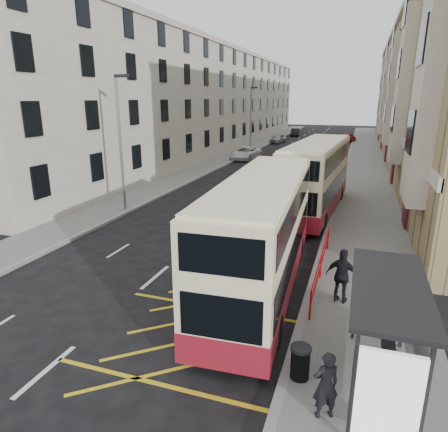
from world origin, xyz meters
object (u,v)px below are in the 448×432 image
(pedestrian_mid, at_px, (387,306))
(pedestrian_far, at_px, (342,276))
(bus_shelter, at_px, (395,323))
(street_lamp_far, at_px, (251,116))
(street_lamp_near, at_px, (120,136))
(double_decker_rear, at_px, (316,177))
(pedestrian_near, at_px, (326,385))
(car_silver, at_px, (278,139))
(car_red, at_px, (347,138))
(car_dark, at_px, (295,132))
(litter_bin, at_px, (300,362))
(white_van, at_px, (245,153))
(double_decker_front, at_px, (262,234))

(pedestrian_mid, height_order, pedestrian_far, pedestrian_far)
(bus_shelter, bearing_deg, street_lamp_far, 109.12)
(street_lamp_near, xyz_separation_m, double_decker_rear, (11.24, 3.69, -2.42))
(pedestrian_near, height_order, car_silver, pedestrian_near)
(bus_shelter, relative_size, car_red, 0.86)
(car_red, bearing_deg, double_decker_rear, 101.61)
(car_dark, bearing_deg, car_silver, -99.59)
(pedestrian_near, bearing_deg, pedestrian_far, -118.73)
(pedestrian_near, bearing_deg, street_lamp_near, -73.11)
(double_decker_rear, bearing_deg, car_silver, 108.77)
(litter_bin, xyz_separation_m, pedestrian_mid, (2.07, 2.73, 0.47))
(street_lamp_near, relative_size, pedestrian_mid, 4.36)
(pedestrian_far, distance_m, white_van, 33.69)
(double_decker_rear, xyz_separation_m, car_red, (0.20, 42.51, -1.50))
(pedestrian_near, height_order, car_red, pedestrian_near)
(street_lamp_far, bearing_deg, car_dark, 85.47)
(double_decker_front, relative_size, white_van, 2.05)
(street_lamp_near, distance_m, white_van, 23.75)
(white_van, bearing_deg, street_lamp_far, 106.21)
(pedestrian_near, xyz_separation_m, pedestrian_far, (0.06, 5.42, 0.15))
(litter_bin, height_order, car_silver, car_silver)
(double_decker_rear, bearing_deg, bus_shelter, -73.84)
(double_decker_rear, xyz_separation_m, white_van, (-10.09, 19.71, -1.49))
(double_decker_front, bearing_deg, double_decker_rear, 83.60)
(double_decker_front, bearing_deg, car_dark, 94.93)
(pedestrian_near, distance_m, white_van, 38.77)
(street_lamp_far, xyz_separation_m, car_silver, (1.26, 11.63, -3.93))
(street_lamp_far, relative_size, double_decker_front, 0.75)
(double_decker_front, height_order, white_van, double_decker_front)
(double_decker_rear, height_order, white_van, double_decker_rear)
(street_lamp_near, xyz_separation_m, car_silver, (1.26, 41.63, -3.93))
(pedestrian_mid, relative_size, car_silver, 0.45)
(pedestrian_mid, bearing_deg, litter_bin, -116.45)
(pedestrian_near, xyz_separation_m, car_dark, (-11.45, 67.80, -0.26))
(bus_shelter, height_order, pedestrian_near, bus_shelter)
(double_decker_front, relative_size, double_decker_rear, 0.97)
(litter_bin, bearing_deg, car_red, 91.23)
(street_lamp_far, distance_m, white_van, 7.76)
(white_van, bearing_deg, double_decker_rear, -56.56)
(street_lamp_far, height_order, car_silver, street_lamp_far)
(double_decker_front, xyz_separation_m, car_red, (0.88, 53.84, -1.44))
(pedestrian_mid, height_order, car_red, pedestrian_mid)
(double_decker_front, relative_size, pedestrian_far, 5.62)
(car_dark, bearing_deg, double_decker_rear, -86.19)
(litter_bin, xyz_separation_m, car_red, (-1.26, 58.50, 0.11))
(double_decker_front, bearing_deg, white_van, 103.88)
(pedestrian_mid, distance_m, car_red, 55.87)
(street_lamp_near, height_order, car_dark, street_lamp_near)
(bus_shelter, bearing_deg, car_red, 93.18)
(pedestrian_near, height_order, white_van, pedestrian_near)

